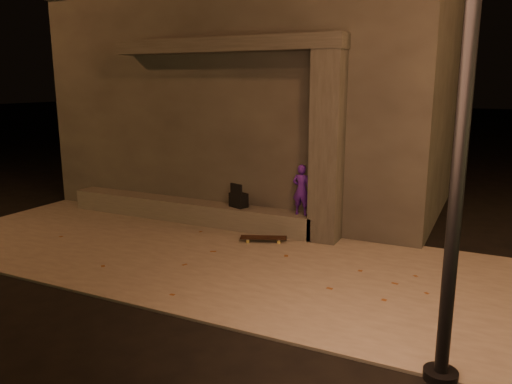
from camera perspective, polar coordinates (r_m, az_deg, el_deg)
The scene contains 9 objects.
ground at distance 7.60m, azimuth -14.22°, elevation -11.70°, with size 120.00×120.00×0.00m, color black.
sidewalk at distance 9.09m, azimuth -6.06°, elevation -7.17°, with size 11.00×4.40×0.04m, color #68625C.
building at distance 13.00m, azimuth 0.52°, elevation 10.45°, with size 9.00×5.10×5.22m.
ledge at distance 11.20m, azimuth -7.88°, elevation -2.11°, with size 6.00×0.55×0.45m, color #57544F.
column at distance 9.51m, azimuth 8.14°, elevation 4.96°, with size 0.55×0.55×3.60m, color #353231.
canopy at distance 10.39m, azimuth -3.53°, elevation 16.40°, with size 5.00×0.70×0.28m, color #353231.
skateboarder at distance 9.82m, azimuth 5.22°, elevation 0.26°, with size 0.37×0.24×1.01m, color #4818A1.
backpack at distance 10.46m, azimuth -2.01°, elevation -0.79°, with size 0.42×0.35×0.51m.
skateboard at distance 9.66m, azimuth 0.86°, elevation -5.27°, with size 0.91×0.55×0.10m.
Camera 1 is at (4.58, -5.23, 3.06)m, focal length 35.00 mm.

